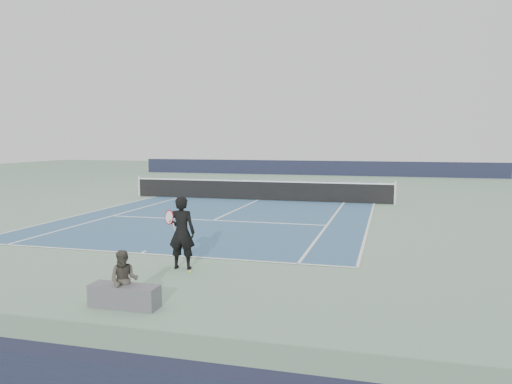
% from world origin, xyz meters
% --- Properties ---
extents(ground, '(80.00, 80.00, 0.00)m').
position_xyz_m(ground, '(0.00, 0.00, 0.00)').
color(ground, gray).
extents(court_surface, '(10.97, 23.77, 0.01)m').
position_xyz_m(court_surface, '(0.00, 0.00, 0.01)').
color(court_surface, '#355B7E').
rests_on(court_surface, ground).
extents(tennis_net, '(12.90, 0.10, 1.07)m').
position_xyz_m(tennis_net, '(0.00, 0.00, 0.50)').
color(tennis_net, silver).
rests_on(tennis_net, ground).
extents(windscreen_far, '(30.00, 0.25, 1.20)m').
position_xyz_m(windscreen_far, '(0.00, 17.88, 0.60)').
color(windscreen_far, black).
rests_on(windscreen_far, ground).
extents(tennis_player, '(0.79, 0.52, 1.68)m').
position_xyz_m(tennis_player, '(1.63, -12.95, 0.84)').
color(tennis_player, black).
rests_on(tennis_player, ground).
extents(tennis_ball, '(0.06, 0.06, 0.06)m').
position_xyz_m(tennis_ball, '(1.95, -13.27, 0.03)').
color(tennis_ball, yellow).
rests_on(tennis_ball, ground).
extents(spectator_bench, '(1.30, 0.70, 1.06)m').
position_xyz_m(spectator_bench, '(1.71, -15.65, 0.35)').
color(spectator_bench, '#59585D').
rests_on(spectator_bench, ground).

